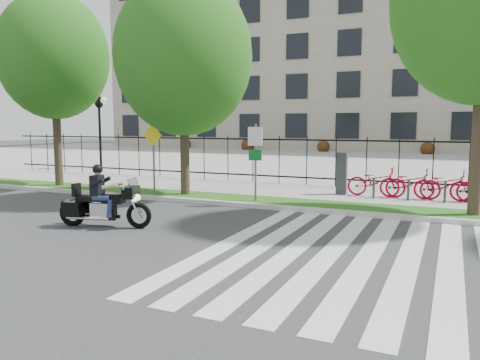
% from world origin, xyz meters
% --- Properties ---
extents(ground, '(120.00, 120.00, 0.00)m').
position_xyz_m(ground, '(0.00, 0.00, 0.00)').
color(ground, '#313133').
rests_on(ground, ground).
extents(curb, '(60.00, 0.20, 0.15)m').
position_xyz_m(curb, '(0.00, 4.10, 0.07)').
color(curb, beige).
rests_on(curb, ground).
extents(grass_verge, '(60.00, 1.50, 0.15)m').
position_xyz_m(grass_verge, '(0.00, 4.95, 0.07)').
color(grass_verge, '#205916').
rests_on(grass_verge, ground).
extents(sidewalk, '(60.00, 3.50, 0.15)m').
position_xyz_m(sidewalk, '(0.00, 7.45, 0.07)').
color(sidewalk, gray).
rests_on(sidewalk, ground).
extents(plaza, '(80.00, 34.00, 0.10)m').
position_xyz_m(plaza, '(0.00, 25.00, 0.05)').
color(plaza, gray).
rests_on(plaza, ground).
extents(crosswalk_stripes, '(5.70, 8.00, 0.01)m').
position_xyz_m(crosswalk_stripes, '(4.83, 0.00, 0.01)').
color(crosswalk_stripes, silver).
rests_on(crosswalk_stripes, ground).
extents(iron_fence, '(30.00, 0.06, 2.00)m').
position_xyz_m(iron_fence, '(0.00, 9.20, 1.15)').
color(iron_fence, black).
rests_on(iron_fence, sidewalk).
extents(office_building, '(60.00, 21.90, 20.15)m').
position_xyz_m(office_building, '(0.00, 44.92, 9.97)').
color(office_building, gray).
rests_on(office_building, ground).
extents(lamp_post_left, '(1.06, 0.70, 4.25)m').
position_xyz_m(lamp_post_left, '(-12.00, 12.00, 3.21)').
color(lamp_post_left, black).
rests_on(lamp_post_left, ground).
extents(street_tree_0, '(4.36, 4.36, 7.69)m').
position_xyz_m(street_tree_0, '(-8.06, 4.95, 5.32)').
color(street_tree_0, '#32241B').
rests_on(street_tree_0, grass_verge).
extents(street_tree_1, '(4.82, 4.82, 7.61)m').
position_xyz_m(street_tree_1, '(-2.03, 4.95, 4.98)').
color(street_tree_1, '#32241B').
rests_on(street_tree_1, grass_verge).
extents(sign_pole_regulatory, '(0.50, 0.09, 2.50)m').
position_xyz_m(sign_pole_regulatory, '(0.84, 4.58, 1.74)').
color(sign_pole_regulatory, '#59595B').
rests_on(sign_pole_regulatory, grass_verge).
extents(sign_pole_warning, '(0.78, 0.09, 2.49)m').
position_xyz_m(sign_pole_warning, '(-3.12, 4.58, 1.74)').
color(sign_pole_warning, '#59595B').
rests_on(sign_pole_warning, grass_verge).
extents(motorcycle_rider, '(2.48, 1.08, 1.95)m').
position_xyz_m(motorcycle_rider, '(-1.46, -0.01, 0.65)').
color(motorcycle_rider, black).
rests_on(motorcycle_rider, ground).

